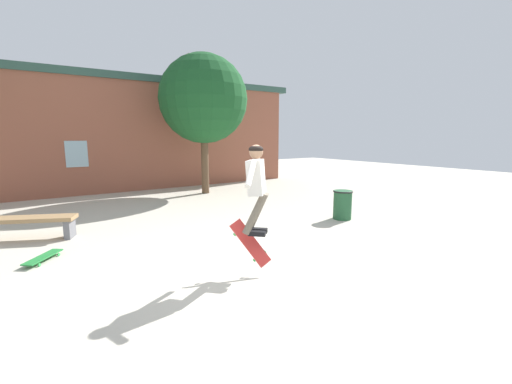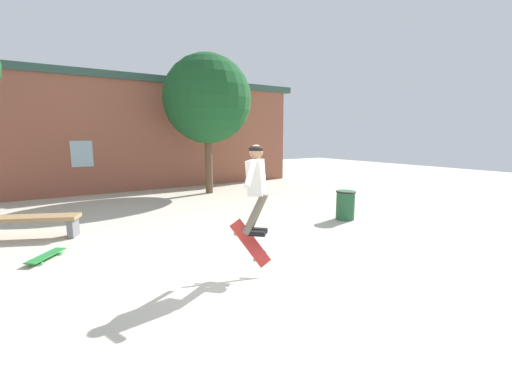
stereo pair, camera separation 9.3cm
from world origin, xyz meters
TOP-DOWN VIEW (x-y plane):
  - ground_plane at (0.00, 0.00)m, footprint 40.00×40.00m
  - building_backdrop at (0.02, 9.50)m, footprint 15.63×0.52m
  - tree_right at (2.54, 7.37)m, footprint 3.12×3.12m
  - park_bench at (-3.00, 4.25)m, footprint 1.89×1.19m
  - trash_bin at (3.67, 1.81)m, footprint 0.50×0.50m
  - skater at (-0.07, 0.22)m, footprint 0.93×0.92m
  - skateboard_flipping at (-0.14, 0.28)m, footprint 0.48×0.48m
  - skateboard_resting at (-2.80, 2.64)m, footprint 0.65×0.74m

SIDE VIEW (x-z plane):
  - ground_plane at x=0.00m, z-range 0.00..0.00m
  - skateboard_resting at x=-2.80m, z-range 0.03..0.11m
  - park_bench at x=-3.00m, z-range 0.11..0.58m
  - trash_bin at x=3.67m, z-range 0.02..0.75m
  - skateboard_flipping at x=-0.14m, z-range 0.11..0.82m
  - skater at x=-0.07m, z-range 0.74..2.10m
  - building_backdrop at x=0.02m, z-range -0.42..4.90m
  - tree_right at x=2.54m, z-range 0.90..5.83m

